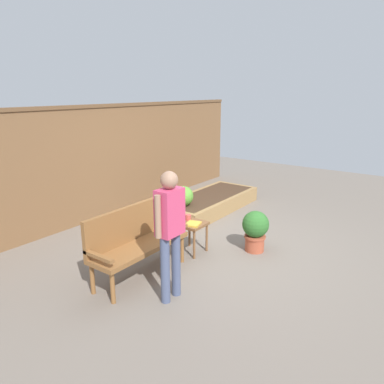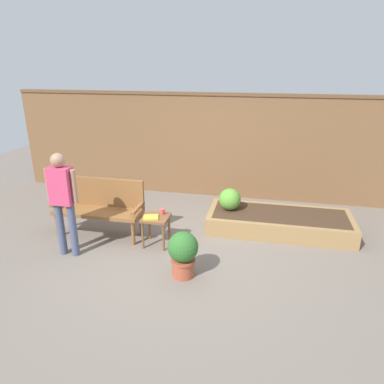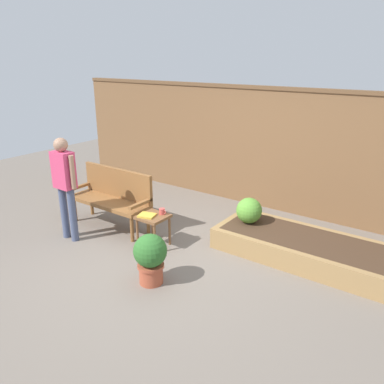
{
  "view_description": "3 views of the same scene",
  "coord_description": "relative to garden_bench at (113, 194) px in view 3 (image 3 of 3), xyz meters",
  "views": [
    {
      "loc": [
        -4.57,
        -2.85,
        2.41
      ],
      "look_at": [
        0.21,
        0.63,
        0.75
      ],
      "focal_mm": 34.1,
      "sensor_mm": 36.0,
      "label": 1
    },
    {
      "loc": [
        1.2,
        -4.54,
        2.72
      ],
      "look_at": [
        0.03,
        0.88,
        0.67
      ],
      "focal_mm": 32.94,
      "sensor_mm": 36.0,
      "label": 2
    },
    {
      "loc": [
        3.04,
        -3.63,
        2.65
      ],
      "look_at": [
        -0.08,
        0.72,
        0.75
      ],
      "focal_mm": 36.21,
      "sensor_mm": 36.0,
      "label": 3
    }
  ],
  "objects": [
    {
      "name": "potted_boxwood",
      "position": [
        1.63,
        -0.95,
        -0.18
      ],
      "size": [
        0.41,
        0.41,
        0.64
      ],
      "color": "#A84C33",
      "rests_on": "ground_plane"
    },
    {
      "name": "person_by_bench",
      "position": [
        -0.17,
        -0.75,
        0.39
      ],
      "size": [
        0.47,
        0.2,
        1.56
      ],
      "color": "#475170",
      "rests_on": "ground_plane"
    },
    {
      "name": "shrub_near_bench",
      "position": [
        2.05,
        0.76,
        -0.06
      ],
      "size": [
        0.38,
        0.38,
        0.38
      ],
      "color": "brown",
      "rests_on": "raised_planter_bed"
    },
    {
      "name": "cup_on_table",
      "position": [
        1.08,
        -0.07,
        -0.02
      ],
      "size": [
        0.12,
        0.09,
        0.08
      ],
      "color": "#CC4C47",
      "rests_on": "side_table"
    },
    {
      "name": "raised_planter_bed",
      "position": [
        2.91,
        0.74,
        -0.39
      ],
      "size": [
        2.4,
        1.0,
        0.3
      ],
      "color": "#997547",
      "rests_on": "ground_plane"
    },
    {
      "name": "book_on_table",
      "position": [
        0.96,
        -0.26,
        -0.05
      ],
      "size": [
        0.27,
        0.25,
        0.03
      ],
      "primitive_type": "cube",
      "rotation": [
        0.0,
        0.0,
        0.28
      ],
      "color": "gold",
      "rests_on": "side_table"
    },
    {
      "name": "garden_bench",
      "position": [
        0.0,
        0.0,
        0.0
      ],
      "size": [
        1.44,
        0.48,
        0.94
      ],
      "color": "brown",
      "rests_on": "ground_plane"
    },
    {
      "name": "side_table",
      "position": [
        1.01,
        -0.19,
        -0.15
      ],
      "size": [
        0.4,
        0.4,
        0.48
      ],
      "color": "brown",
      "rests_on": "ground_plane"
    },
    {
      "name": "ground_plane",
      "position": [
        1.41,
        -0.39,
        -0.54
      ],
      "size": [
        14.0,
        14.0,
        0.0
      ],
      "primitive_type": "plane",
      "color": "#70665B"
    },
    {
      "name": "fence_back",
      "position": [
        1.41,
        2.21,
        0.55
      ],
      "size": [
        8.4,
        0.14,
        2.16
      ],
      "color": "brown",
      "rests_on": "ground_plane"
    }
  ]
}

